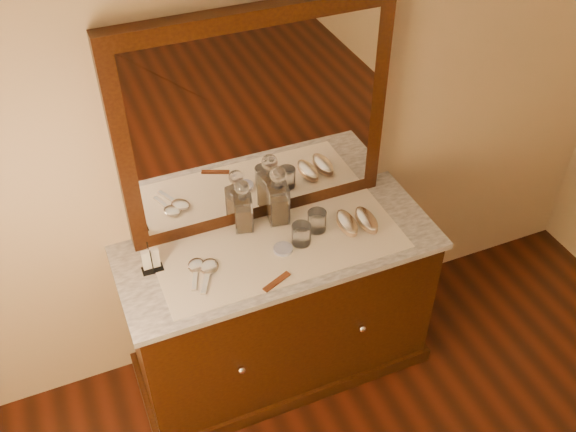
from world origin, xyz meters
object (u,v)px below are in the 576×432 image
Objects in this scene: dresser_cabinet at (280,310)px; pin_dish at (283,249)px; decanter_left at (243,210)px; brush_near at (347,223)px; hand_mirror_inner at (208,269)px; comb at (277,282)px; decanter_right at (278,200)px; brush_far at (366,220)px; mirror_frame at (256,122)px; hand_mirror_outer at (196,268)px; napkin_rack at (151,261)px.

pin_dish is (0.00, -0.04, 0.45)m from dresser_cabinet.
pin_dish is at bearing -62.87° from decanter_left.
brush_near is 0.67m from hand_mirror_inner.
decanter_right is at bearing 43.78° from comb.
brush_far is 0.76m from hand_mirror_inner.
brush_far is at bearing 0.42° from hand_mirror_inner.
dresser_cabinet is 1.17× the size of mirror_frame.
hand_mirror_outer is at bearing -148.44° from decanter_left.
dresser_cabinet is 10.32× the size of napkin_rack.
pin_dish is 0.23m from decanter_right.
hand_mirror_inner is at bearing -32.06° from hand_mirror_outer.
pin_dish reaches higher than comb.
mirror_frame is 0.66m from hand_mirror_inner.
brush_near is (0.33, -0.26, -0.47)m from mirror_frame.
dresser_cabinet is at bearing -7.03° from napkin_rack.
pin_dish is 0.25m from decanter_left.
brush_near is (0.43, -0.18, -0.08)m from decanter_left.
brush_near is at bearing -5.27° from napkin_rack.
decanter_right is at bearing 20.03° from hand_mirror_outer.
comb is at bearing -35.68° from hand_mirror_inner.
comb is (-0.10, -0.21, 0.45)m from dresser_cabinet.
hand_mirror_outer is at bearing 179.46° from brush_near.
decanter_left is 1.49× the size of brush_far.
pin_dish is 0.19m from comb.
brush_near reaches higher than hand_mirror_inner.
decanter_left is at bearing 117.13° from pin_dish.
dresser_cabinet is 16.29× the size of pin_dish.
dresser_cabinet is 0.45m from pin_dish.
brush_near is at bearing -2.28° from dresser_cabinet.
pin_dish is 0.57m from napkin_rack.
dresser_cabinet is 0.50m from comb.
decanter_left is 0.17m from decanter_right.
pin_dish is 0.42m from brush_far.
mirror_frame is 0.68m from comb.
comb is at bearing -102.06° from mirror_frame.
brush_far is (0.42, 0.01, 0.02)m from pin_dish.
brush_near is at bearing 1.91° from hand_mirror_inner.
decanter_right is 1.68× the size of brush_near.
hand_mirror_outer is (-0.72, 0.01, -0.02)m from brush_near.
decanter_left reaches higher than brush_far.
brush_far is (0.52, 0.18, 0.02)m from comb.
mirror_frame reaches higher than pin_dish.
napkin_rack is 0.45× the size of decanter_right.
brush_far is at bearing -3.85° from comb.
mirror_frame is 0.73m from napkin_rack.
brush_near is at bearing 1.75° from comb.
brush_near is at bearing -32.17° from decanter_right.
decanter_right is at bearing -56.06° from mirror_frame.
pin_dish is 0.39m from hand_mirror_outer.
hand_mirror_outer reaches higher than pin_dish.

